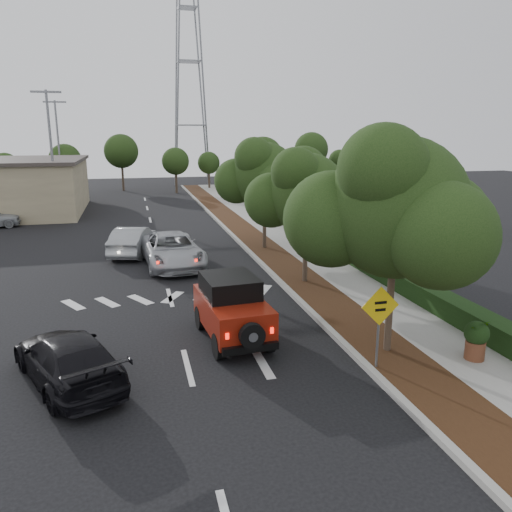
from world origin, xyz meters
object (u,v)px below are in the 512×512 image
object	(u,v)px
red_jeep	(231,307)
black_suv_oncoming	(68,359)
silver_suv_ahead	(172,250)
speed_hump_sign	(379,316)

from	to	relation	value
red_jeep	black_suv_oncoming	xyz separation A→B (m)	(-4.49, -1.83, -0.33)
red_jeep	silver_suv_ahead	world-z (taller)	red_jeep
silver_suv_ahead	speed_hump_sign	size ratio (longest dim) A/B	2.47
silver_suv_ahead	speed_hump_sign	world-z (taller)	speed_hump_sign
silver_suv_ahead	speed_hump_sign	distance (m)	12.94
silver_suv_ahead	speed_hump_sign	xyz separation A→B (m)	(4.30, -12.18, 0.77)
red_jeep	black_suv_oncoming	bearing A→B (deg)	-162.33
silver_suv_ahead	black_suv_oncoming	bearing A→B (deg)	-112.60
silver_suv_ahead	black_suv_oncoming	size ratio (longest dim) A/B	1.23
silver_suv_ahead	black_suv_oncoming	xyz separation A→B (m)	(-3.47, -10.88, -0.11)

